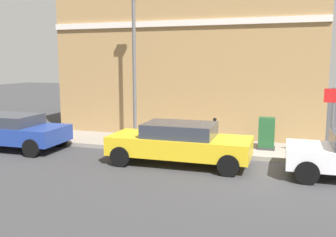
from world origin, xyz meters
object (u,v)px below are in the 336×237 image
object	(u,v)px
car_yellow	(180,142)
bollard_far_kerb	(169,133)
bollard_near_cabinet	(215,130)
lamppost	(134,61)
car_blue	(8,130)
street_sign	(333,113)
utility_cabinet	(266,134)

from	to	relation	value
car_yellow	bollard_far_kerb	bearing A→B (deg)	-61.12
bollard_near_cabinet	lamppost	bearing A→B (deg)	91.60
car_blue	bollard_near_cabinet	xyz separation A→B (m)	(2.32, -7.42, -0.00)
car_blue	bollard_far_kerb	bearing A→B (deg)	-169.03
car_blue	bollard_near_cabinet	distance (m)	7.77
bollard_near_cabinet	street_sign	world-z (taller)	street_sign
bollard_far_kerb	street_sign	world-z (taller)	street_sign
car_blue	bollard_near_cabinet	world-z (taller)	car_blue
car_blue	street_sign	world-z (taller)	street_sign
car_yellow	utility_cabinet	world-z (taller)	car_yellow
bollard_near_cabinet	lamppost	distance (m)	4.11
car_blue	utility_cabinet	size ratio (longest dim) A/B	3.86
utility_cabinet	bollard_far_kerb	bearing A→B (deg)	105.68
utility_cabinet	bollard_far_kerb	world-z (taller)	utility_cabinet
bollard_near_cabinet	lamppost	world-z (taller)	lamppost
utility_cabinet	car_blue	bearing A→B (deg)	103.40
car_blue	lamppost	size ratio (longest dim) A/B	0.78
car_yellow	bollard_far_kerb	size ratio (longest dim) A/B	4.31
car_yellow	bollard_near_cabinet	xyz separation A→B (m)	(2.48, -0.66, -0.01)
car_yellow	utility_cabinet	size ratio (longest dim) A/B	3.89
utility_cabinet	bollard_near_cabinet	size ratio (longest dim) A/B	1.11
car_yellow	street_sign	world-z (taller)	street_sign
car_yellow	car_blue	world-z (taller)	car_yellow
utility_cabinet	bollard_far_kerb	size ratio (longest dim) A/B	1.11
bollard_far_kerb	street_sign	bearing A→B (deg)	-88.96
car_blue	bollard_far_kerb	distance (m)	6.09
utility_cabinet	bollard_near_cabinet	xyz separation A→B (m)	(0.10, 1.90, 0.02)
car_yellow	lamppost	xyz separation A→B (m)	(2.39, 2.52, 2.59)
street_sign	car_blue	bearing A→B (deg)	96.91
bollard_near_cabinet	street_sign	distance (m)	4.16
bollard_far_kerb	lamppost	xyz separation A→B (m)	(0.95, 1.73, 2.60)
utility_cabinet	street_sign	bearing A→B (deg)	-112.39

